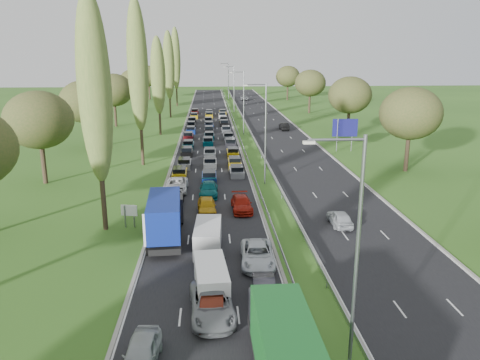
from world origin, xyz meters
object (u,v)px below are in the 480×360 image
object	(u,v)px
near_car_2	(177,185)
near_car_3	(173,200)
direction_sign	(345,129)
near_car_0	(141,353)
white_van_front	(211,278)
blue_lorry	(166,217)
info_sign	(129,213)
white_van_rear	(208,236)

from	to	relation	value
near_car_2	near_car_3	bearing A→B (deg)	-89.08
near_car_2	direction_sign	world-z (taller)	direction_sign
near_car_0	white_van_front	size ratio (longest dim) A/B	0.83
direction_sign	near_car_0	bearing A→B (deg)	-115.84
near_car_0	white_van_front	xyz separation A→B (m)	(3.55, 7.34, 0.31)
white_van_front	near_car_3	bearing A→B (deg)	97.12
near_car_2	blue_lorry	size ratio (longest dim) A/B	0.58
near_car_0	info_sign	bearing A→B (deg)	103.96
white_van_rear	info_sign	bearing A→B (deg)	146.23
near_car_0	near_car_2	distance (m)	30.79
near_car_2	info_sign	size ratio (longest dim) A/B	2.54
info_sign	white_van_front	bearing A→B (deg)	-59.59
info_sign	direction_sign	size ratio (longest dim) A/B	0.40
blue_lorry	direction_sign	size ratio (longest dim) A/B	1.77
white_van_rear	blue_lorry	bearing A→B (deg)	151.23
blue_lorry	white_van_front	bearing A→B (deg)	-71.46
near_car_2	near_car_3	world-z (taller)	near_car_2
near_car_0	blue_lorry	bearing A→B (deg)	93.91
near_car_3	white_van_rear	world-z (taller)	white_van_rear
blue_lorry	direction_sign	bearing A→B (deg)	50.93
near_car_3	blue_lorry	bearing A→B (deg)	-89.28
near_car_0	direction_sign	xyz separation A→B (m)	(25.06, 51.74, 2.83)
white_van_front	direction_sign	distance (m)	49.40
blue_lorry	info_sign	bearing A→B (deg)	135.83
info_sign	white_van_rear	bearing A→B (deg)	-36.47
near_car_2	white_van_front	size ratio (longest dim) A/B	1.05
blue_lorry	white_van_rear	size ratio (longest dim) A/B	1.76
near_car_0	white_van_rear	world-z (taller)	white_van_rear
near_car_2	white_van_rear	distance (m)	16.64
direction_sign	info_sign	bearing A→B (deg)	-132.02
near_car_3	white_van_rear	distance (m)	11.29
info_sign	near_car_2	bearing A→B (deg)	72.37
near_car_2	blue_lorry	xyz separation A→B (m)	(0.05, -14.09, 1.26)
near_car_0	info_sign	world-z (taller)	info_sign
near_car_0	near_car_3	distance (m)	25.26
blue_lorry	direction_sign	distance (m)	43.22
near_car_0	direction_sign	world-z (taller)	direction_sign
near_car_0	white_van_rear	distance (m)	14.92
near_car_3	direction_sign	world-z (taller)	direction_sign
white_van_front	white_van_rear	distance (m)	7.20
direction_sign	near_car_3	bearing A→B (deg)	-133.65
white_van_front	info_sign	bearing A→B (deg)	115.70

